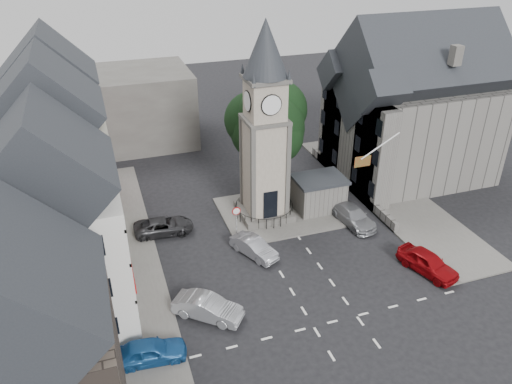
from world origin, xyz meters
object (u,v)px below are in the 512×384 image
object	(u,v)px
clock_tower	(265,126)
stone_shelter	(319,194)
car_east_red	(428,262)
pedestrian	(346,190)
car_west_blue	(150,351)

from	to	relation	value
clock_tower	stone_shelter	world-z (taller)	clock_tower
clock_tower	car_east_red	distance (m)	15.71
clock_tower	pedestrian	bearing A→B (deg)	3.21
clock_tower	car_west_blue	xyz separation A→B (m)	(-11.50, -12.95, -7.41)
car_east_red	pedestrian	xyz separation A→B (m)	(-0.50, 11.44, 0.05)
clock_tower	car_west_blue	size ratio (longest dim) A/B	3.88
clock_tower	car_west_blue	world-z (taller)	clock_tower
pedestrian	clock_tower	bearing A→B (deg)	-29.62
stone_shelter	pedestrian	xyz separation A→B (m)	(3.20, 0.94, -0.72)
clock_tower	car_east_red	xyz separation A→B (m)	(8.50, -10.99, -7.34)
car_west_blue	car_east_red	bearing A→B (deg)	-79.34
car_east_red	stone_shelter	bearing A→B (deg)	91.80
car_west_blue	car_east_red	distance (m)	20.10
car_east_red	pedestrian	world-z (taller)	pedestrian
car_west_blue	stone_shelter	bearing A→B (deg)	-47.54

